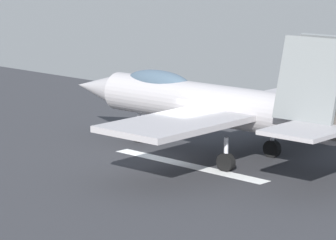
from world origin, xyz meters
The scene contains 4 objects.
ground_plane centered at (0.00, 0.00, 0.00)m, with size 400.00×400.00×0.00m, color slate.
runway_strip centered at (-0.02, 0.00, 0.01)m, with size 240.00×26.00×0.02m.
fighter_jet centered at (-0.32, -1.89, 2.35)m, with size 15.95×13.40×5.54m.
marker_cone_mid centered at (5.52, -13.45, 0.28)m, with size 0.44×0.44×0.55m, color orange.
Camera 1 is at (-24.00, 26.07, 8.82)m, focal length 94.25 mm.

